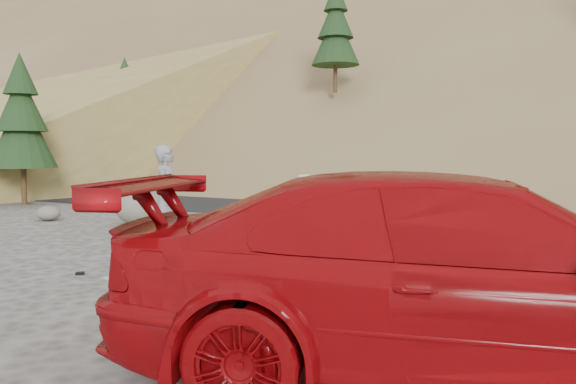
# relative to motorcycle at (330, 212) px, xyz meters

# --- Properties ---
(ground) EXTENTS (140.00, 140.00, 0.00)m
(ground) POSITION_rel_motorcycle_xyz_m (-0.98, -2.98, -0.57)
(ground) COLOR #474542
(ground) RESTS_ON ground
(road) EXTENTS (120.00, 7.00, 0.05)m
(road) POSITION_rel_motorcycle_xyz_m (-0.98, 6.02, -0.57)
(road) COLOR black
(road) RESTS_ON ground
(hillside) EXTENTS (120.00, 73.00, 46.72)m
(hillside) POSITION_rel_motorcycle_xyz_m (-1.03, 37.89, 10.51)
(hillside) COLOR brown
(hillside) RESTS_ON ground
(conifer_verge) EXTENTS (2.20, 2.20, 5.04)m
(conifer_verge) POSITION_rel_motorcycle_xyz_m (-11.98, 1.52, 2.32)
(conifer_verge) COLOR #3C2516
(conifer_verge) RESTS_ON ground
(motorcycle) EXTENTS (2.18, 0.99, 1.33)m
(motorcycle) POSITION_rel_motorcycle_xyz_m (0.00, 0.00, 0.00)
(motorcycle) COLOR black
(motorcycle) RESTS_ON ground
(man) EXTENTS (0.69, 0.83, 1.93)m
(man) POSITION_rel_motorcycle_xyz_m (-2.34, -2.26, -0.57)
(man) COLOR gray
(man) RESTS_ON ground
(red_car) EXTENTS (6.18, 4.19, 1.66)m
(red_car) POSITION_rel_motorcycle_xyz_m (3.97, -5.81, -0.57)
(red_car) COLOR #93080B
(red_car) RESTS_ON ground
(boulder) EXTENTS (1.71, 1.60, 1.07)m
(boulder) POSITION_rel_motorcycle_xyz_m (-4.89, -0.34, -0.10)
(boulder) COLOR #5E5A51
(boulder) RESTS_ON ground
(small_rock) EXTENTS (0.72, 0.66, 0.38)m
(small_rock) POSITION_rel_motorcycle_xyz_m (-7.66, -0.85, -0.38)
(small_rock) COLOR #5E5A51
(small_rock) RESTS_ON ground
(gear_white_cloth) EXTENTS (0.49, 0.47, 0.01)m
(gear_white_cloth) POSITION_rel_motorcycle_xyz_m (1.29, -4.51, -0.56)
(gear_white_cloth) COLOR white
(gear_white_cloth) RESTS_ON ground
(gear_blue_mat) EXTENTS (0.47, 0.46, 0.19)m
(gear_blue_mat) POSITION_rel_motorcycle_xyz_m (1.32, -3.80, -0.47)
(gear_blue_mat) COLOR #192B9A
(gear_blue_mat) RESTS_ON ground
(gear_bottle) EXTENTS (0.09, 0.09, 0.19)m
(gear_bottle) POSITION_rel_motorcycle_xyz_m (1.20, -4.48, -0.47)
(gear_bottle) COLOR #192B9A
(gear_bottle) RESTS_ON ground
(gear_funnel) EXTENTS (0.18, 0.18, 0.19)m
(gear_funnel) POSITION_rel_motorcycle_xyz_m (2.44, -4.61, -0.47)
(gear_funnel) COLOR red
(gear_funnel) RESTS_ON ground
(gear_glove_a) EXTENTS (0.17, 0.14, 0.04)m
(gear_glove_a) POSITION_rel_motorcycle_xyz_m (-0.44, -4.48, -0.55)
(gear_glove_a) COLOR black
(gear_glove_a) RESTS_ON ground
(gear_glove_b) EXTENTS (0.15, 0.15, 0.04)m
(gear_glove_b) POSITION_rel_motorcycle_xyz_m (-1.81, -4.79, -0.55)
(gear_glove_b) COLOR black
(gear_glove_b) RESTS_ON ground
(gear_blue_cloth) EXTENTS (0.38, 0.33, 0.01)m
(gear_blue_cloth) POSITION_rel_motorcycle_xyz_m (-1.15, -4.73, -0.56)
(gear_blue_cloth) COLOR #89B0D4
(gear_blue_cloth) RESTS_ON ground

